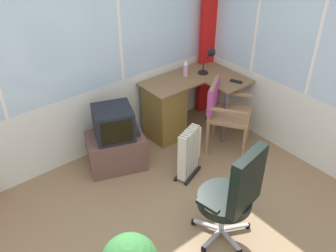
# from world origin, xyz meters

# --- Properties ---
(north_window_panel) EXTENTS (4.17, 0.07, 2.53)m
(north_window_panel) POSITION_xyz_m (-0.00, 2.02, 1.26)
(north_window_panel) COLOR silver
(north_window_panel) RESTS_ON ground
(curtain_corner) EXTENTS (0.23, 0.09, 2.43)m
(curtain_corner) POSITION_xyz_m (1.98, 1.89, 1.21)
(curtain_corner) COLOR red
(curtain_corner) RESTS_ON ground
(desk) EXTENTS (1.20, 0.89, 0.75)m
(desk) POSITION_xyz_m (1.15, 1.70, 0.41)
(desk) COLOR brown
(desk) RESTS_ON ground
(desk_lamp) EXTENTS (0.23, 0.20, 0.34)m
(desk_lamp) POSITION_xyz_m (1.78, 1.61, 0.96)
(desk_lamp) COLOR black
(desk_lamp) RESTS_ON desk
(tv_remote) EXTENTS (0.10, 0.16, 0.02)m
(tv_remote) POSITION_xyz_m (1.85, 1.21, 0.76)
(tv_remote) COLOR black
(tv_remote) RESTS_ON desk
(spray_bottle) EXTENTS (0.06, 0.06, 0.22)m
(spray_bottle) POSITION_xyz_m (1.47, 1.74, 0.85)
(spray_bottle) COLOR #DA94BA
(spray_bottle) RESTS_ON desk
(wooden_armchair) EXTENTS (0.67, 0.67, 0.88)m
(wooden_armchair) POSITION_xyz_m (1.49, 1.10, 0.58)
(wooden_armchair) COLOR #926D4A
(wooden_armchair) RESTS_ON ground
(office_chair) EXTENTS (0.62, 0.57, 1.06)m
(office_chair) POSITION_xyz_m (0.52, -0.00, 0.58)
(office_chair) COLOR #B7B7BF
(office_chair) RESTS_ON ground
(tv_on_stand) EXTENTS (0.75, 0.64, 0.79)m
(tv_on_stand) POSITION_xyz_m (0.28, 1.58, 0.35)
(tv_on_stand) COLOR brown
(tv_on_stand) RESTS_ON ground
(space_heater) EXTENTS (0.41, 0.28, 0.61)m
(space_heater) POSITION_xyz_m (0.84, 0.93, 0.31)
(space_heater) COLOR silver
(space_heater) RESTS_ON ground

